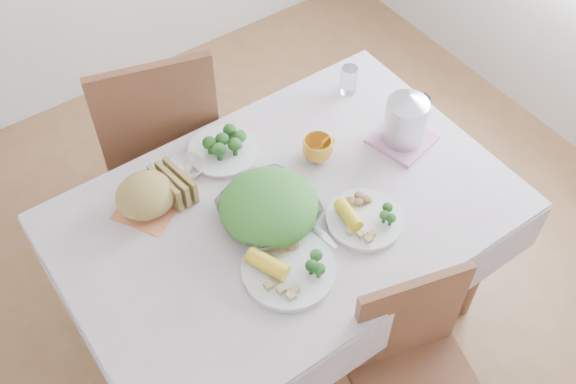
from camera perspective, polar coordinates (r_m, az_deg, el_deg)
floor at (r=2.90m, az=-0.10°, el=-10.74°), size 3.60×3.60×0.00m
dining_table at (r=2.58m, az=-0.11°, el=-6.76°), size 1.40×0.90×0.75m
tablecloth at (r=2.27m, az=-0.12°, el=-1.57°), size 1.50×1.00×0.01m
chair_far at (r=2.93m, az=-10.87°, el=4.22°), size 0.59×0.59×1.05m
salad_bowl at (r=2.21m, az=-1.61°, el=-1.67°), size 0.33×0.33×0.08m
dinner_plate_left at (r=2.11m, az=0.06°, el=-6.61°), size 0.31×0.31×0.02m
dinner_plate_right at (r=2.24m, az=6.50°, el=-2.34°), size 0.35×0.35×0.02m
broccoli_plate at (r=2.43m, az=-5.48°, el=3.43°), size 0.34×0.34×0.02m
napkin at (r=2.32m, az=-11.70°, el=-1.23°), size 0.26×0.26×0.00m
bread_loaf at (r=2.27m, az=-11.92°, el=-0.36°), size 0.25×0.24×0.12m
fruit_bowl at (r=2.38m, az=-8.53°, el=2.05°), size 0.14×0.14×0.04m
yellow_mug at (r=2.39m, az=2.52°, el=3.67°), size 0.11×0.11×0.09m
glass_tumbler at (r=2.63m, az=5.18°, el=9.52°), size 0.08×0.08×0.12m
pink_tray at (r=2.50m, az=9.61°, el=4.44°), size 0.24×0.24×0.02m
electric_kettle at (r=2.42m, az=9.96°, el=6.28°), size 0.19×0.19×0.21m
fork_left at (r=2.22m, az=2.24°, el=-3.07°), size 0.05×0.21×0.00m
fork_right at (r=2.24m, az=5.90°, el=-2.75°), size 0.04×0.16×0.00m
knife at (r=2.09m, az=2.00°, el=-8.03°), size 0.18×0.02×0.00m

